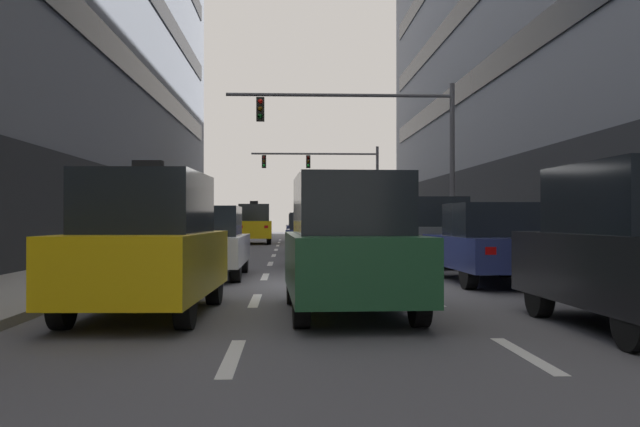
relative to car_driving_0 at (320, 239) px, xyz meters
The scene contains 33 objects.
ground_plane 6.77m from the car_driving_0, 90.22° to the right, with size 120.00×120.00×0.00m, color #515156.
sidewalk_left 9.06m from the car_driving_0, 131.89° to the right, with size 2.99×80.00×0.14m, color gray.
sidewalk_right 9.02m from the car_driving_0, 48.36° to the right, with size 2.99×80.00×0.14m, color gray.
lane_stripe_l1_s2 14.82m from the car_driving_0, 95.93° to the right, with size 0.16×2.00×0.01m, color silver.
lane_stripe_l1_s3 9.87m from the car_driving_0, 98.93° to the right, with size 0.16×2.00×0.01m, color silver.
lane_stripe_l1_s4 5.02m from the car_driving_0, 107.94° to the right, with size 0.16×2.00×0.01m, color silver.
lane_stripe_l1_s5 1.74m from the car_driving_0, 169.64° to the left, with size 0.16×2.00×0.01m, color silver.
lane_stripe_l1_s6 5.55m from the car_driving_0, 106.14° to the left, with size 0.16×2.00×0.01m, color silver.
lane_stripe_l1_s7 10.42m from the car_driving_0, 98.46° to the left, with size 0.16×2.00×0.01m, color silver.
lane_stripe_l1_s8 15.38m from the car_driving_0, 95.71° to the left, with size 0.16×2.00×0.01m, color silver.
lane_stripe_l1_s9 20.35m from the car_driving_0, 94.31° to the left, with size 0.16×2.00×0.01m, color silver.
lane_stripe_l1_s10 25.34m from the car_driving_0, 93.46° to the left, with size 0.16×2.00×0.01m, color silver.
lane_stripe_l2_s2 14.82m from the car_driving_0, 84.27° to the right, with size 0.16×2.00×0.01m, color silver.
lane_stripe_l2_s3 9.86m from the car_driving_0, 81.36° to the right, with size 0.16×2.00×0.01m, color silver.
lane_stripe_l2_s4 5.01m from the car_driving_0, 72.63° to the right, with size 0.16×2.00×0.01m, color silver.
lane_stripe_l2_s5 1.70m from the car_driving_0, 10.71° to the left, with size 0.16×2.00×0.01m, color silver.
lane_stripe_l2_s6 5.54m from the car_driving_0, 74.37° to the left, with size 0.16×2.00×0.01m, color silver.
lane_stripe_l2_s7 10.41m from the car_driving_0, 81.83° to the left, with size 0.16×2.00×0.01m, color silver.
lane_stripe_l2_s8 15.37m from the car_driving_0, 84.48° to the left, with size 0.16×2.00×0.01m, color silver.
lane_stripe_l2_s9 20.35m from the car_driving_0, 85.84° to the left, with size 0.16×2.00×0.01m, color silver.
lane_stripe_l2_s10 25.33m from the car_driving_0, 86.66° to the left, with size 0.16×2.00×0.01m, color silver.
car_driving_0 is the anchor object (origin of this frame).
car_driving_1 22.50m from the car_driving_0, 90.32° to the left, with size 1.99×4.60×1.71m.
taxi_driving_2 18.44m from the car_driving_0, 99.09° to the left, with size 2.10×4.67×2.41m.
taxi_driving_3 11.93m from the car_driving_0, 104.55° to the right, with size 1.94×4.34×2.25m.
car_driving_4 11.54m from the car_driving_0, 90.36° to the right, with size 1.90×4.27×2.04m.
car_driving_5 5.71m from the car_driving_0, 121.12° to the right, with size 1.91×4.54×1.70m.
car_driving_6 7.75m from the car_driving_0, 90.59° to the left, with size 2.00×4.48×1.66m.
car_parked_1 7.42m from the car_driving_0, 62.45° to the right, with size 2.05×4.69×1.74m.
car_parked_2 3.55m from the car_driving_0, 14.21° to the right, with size 1.87×4.25×2.04m.
traffic_signal_0 5.35m from the car_driving_0, 52.80° to the left, with size 8.14×0.35×6.11m.
traffic_signal_1 24.94m from the car_driving_0, 85.51° to the left, with size 8.37×0.35×6.03m.
pedestrian_0 7.45m from the car_driving_0, 40.77° to the left, with size 0.43×0.37×1.57m.
Camera 1 is at (-0.93, -15.21, 1.40)m, focal length 39.91 mm.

